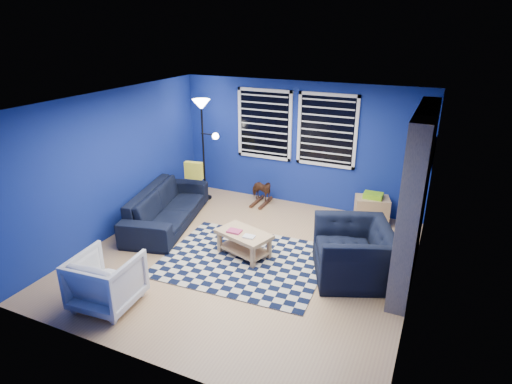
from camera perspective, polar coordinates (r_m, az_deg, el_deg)
floor at (r=6.95m, az=-1.36°, el=-8.76°), size 5.00×5.00×0.00m
ceiling at (r=6.08m, az=-1.58°, el=12.01°), size 5.00×5.00×0.00m
wall_back at (r=8.62m, az=5.82°, el=6.29°), size 5.00×0.00×5.00m
wall_left at (r=7.77m, az=-18.34°, el=3.57°), size 0.00×5.00×5.00m
wall_right at (r=5.85m, az=21.21°, el=-2.72°), size 0.00×5.00×5.00m
fireplace at (r=6.34m, az=20.24°, el=-1.25°), size 0.65×2.00×2.50m
window_left at (r=8.76m, az=1.12°, el=9.00°), size 1.17×0.06×1.42m
window_right at (r=8.34m, az=9.43°, el=8.08°), size 1.17×0.06×1.42m
tv at (r=7.69m, az=22.13°, el=4.05°), size 0.07×1.00×0.58m
rug at (r=6.87m, az=-1.63°, el=-9.09°), size 2.59×2.12×0.02m
sofa at (r=8.10m, az=-11.77°, el=-1.95°), size 2.46×1.43×0.67m
armchair_big at (r=6.47m, az=12.86°, el=-7.81°), size 1.53×1.44×0.79m
armchair_bent at (r=6.06m, az=-19.30°, el=-11.07°), size 0.85×0.87×0.73m
rocking_horse at (r=8.81m, az=0.70°, el=0.27°), size 0.40×0.61×0.47m
coffee_table at (r=6.87m, az=-1.63°, el=-6.27°), size 0.98×0.74×0.43m
cabinet at (r=8.27m, az=15.16°, el=-2.30°), size 0.70×0.56×0.60m
floor_lamp at (r=8.74m, az=-7.11°, el=9.68°), size 0.57×0.35×2.11m
throw_pillow at (r=8.40m, az=-8.30°, el=2.86°), size 0.37×0.15×0.34m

